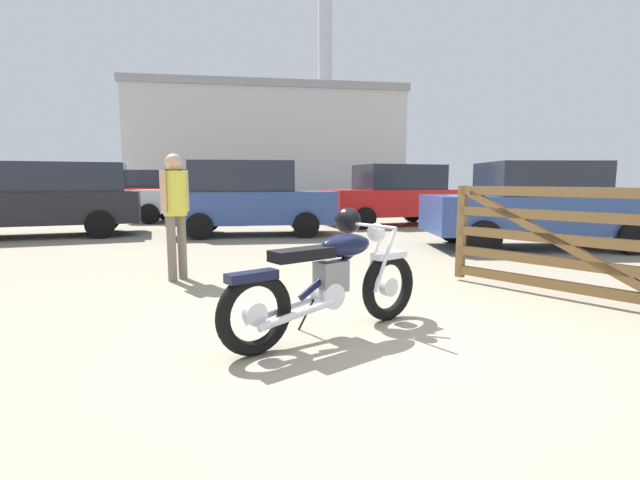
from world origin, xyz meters
The scene contains 11 objects.
ground_plane centered at (0.00, 0.00, 0.00)m, with size 80.00×80.00×0.00m, color gray.
vintage_motorcycle centered at (-0.33, 0.15, 0.49)m, with size 1.89×1.15×1.07m.
timber_gate centered at (2.53, 0.68, 0.70)m, with size 1.43×2.24×1.60m.
bystander centered at (-1.93, 2.62, 1.02)m, with size 0.32×0.37×1.66m.
blue_hatchback_right centered at (3.41, 9.44, 0.92)m, with size 4.10×2.27×1.78m.
dark_sedan_left centered at (-2.38, 11.72, 0.84)m, with size 4.37×2.29×1.67m.
red_hatchback_near centered at (-5.78, 8.16, 0.94)m, with size 4.94×2.58×1.74m.
silver_sedan_mid centered at (-0.84, 7.66, 0.92)m, with size 3.97×1.97×1.78m.
pale_sedan_back centered at (4.60, 4.45, 0.84)m, with size 4.41×2.39×1.67m.
white_estate_far centered at (-4.24, 15.83, 0.94)m, with size 4.83×2.27×1.74m.
industrial_building centered at (1.12, 33.22, 4.03)m, with size 19.17×12.58×17.92m.
Camera 1 is at (-1.10, -3.60, 1.31)m, focal length 25.67 mm.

